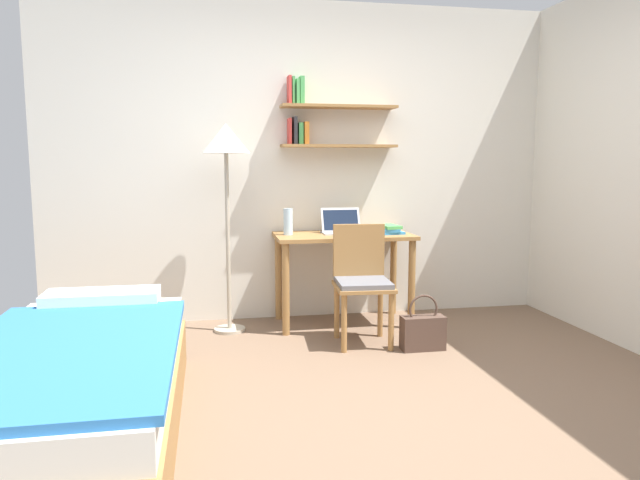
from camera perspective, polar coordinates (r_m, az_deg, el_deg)
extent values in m
plane|color=brown|center=(3.25, 5.78, -16.12)|extent=(5.28, 5.28, 0.00)
cube|color=silver|center=(4.95, -0.71, 7.50)|extent=(4.40, 0.05, 2.60)
cube|color=#9E703D|center=(4.86, 1.82, 9.09)|extent=(0.94, 0.22, 0.02)
cube|color=#D13D38|center=(4.83, -2.98, 10.46)|extent=(0.02, 0.13, 0.21)
cube|color=#333338|center=(4.83, -2.46, 10.53)|extent=(0.03, 0.14, 0.22)
cube|color=#4CA856|center=(4.84, -1.93, 10.25)|extent=(0.04, 0.12, 0.17)
cube|color=orange|center=(4.84, -1.39, 10.29)|extent=(0.04, 0.15, 0.18)
cube|color=#9E703D|center=(4.88, 1.83, 12.78)|extent=(0.94, 0.22, 0.02)
cube|color=#D13D38|center=(4.85, -3.00, 14.27)|extent=(0.02, 0.14, 0.22)
cube|color=#4CA856|center=(4.86, -2.64, 14.22)|extent=(0.02, 0.12, 0.22)
cube|color=#4CA856|center=(4.86, -2.23, 14.11)|extent=(0.03, 0.13, 0.20)
cube|color=#4CA856|center=(4.87, -1.80, 14.23)|extent=(0.03, 0.12, 0.22)
cube|color=#9E703D|center=(3.14, -22.49, -14.81)|extent=(0.94, 2.01, 0.28)
cube|color=silver|center=(3.06, -22.70, -10.99)|extent=(0.91, 1.95, 0.16)
cube|color=#2D70B7|center=(2.92, -23.29, -9.86)|extent=(0.96, 1.65, 0.04)
cube|color=white|center=(3.77, -20.35, -5.39)|extent=(0.66, 0.28, 0.10)
cube|color=#9E703D|center=(4.71, 2.28, 0.40)|extent=(1.09, 0.57, 0.03)
cylinder|color=#9E703D|center=(4.46, -3.33, -4.80)|extent=(0.06, 0.06, 0.70)
cylinder|color=#9E703D|center=(4.68, 8.87, -4.27)|extent=(0.06, 0.06, 0.70)
cylinder|color=#9E703D|center=(4.91, -4.04, -3.65)|extent=(0.06, 0.06, 0.70)
cylinder|color=#9E703D|center=(5.12, 7.11, -3.23)|extent=(0.06, 0.06, 0.70)
cube|color=#9E703D|center=(4.22, 4.21, -4.54)|extent=(0.43, 0.44, 0.03)
cube|color=slate|center=(4.22, 4.22, -4.14)|extent=(0.39, 0.40, 0.04)
cube|color=#9E703D|center=(4.36, 3.77, -0.96)|extent=(0.38, 0.06, 0.38)
cylinder|color=#9E703D|center=(4.08, 2.35, -8.08)|extent=(0.04, 0.04, 0.41)
cylinder|color=#9E703D|center=(4.15, 6.90, -7.88)|extent=(0.04, 0.04, 0.41)
cylinder|color=#9E703D|center=(4.41, 1.63, -6.90)|extent=(0.04, 0.04, 0.41)
cylinder|color=#9E703D|center=(4.47, 5.86, -6.74)|extent=(0.04, 0.04, 0.41)
cylinder|color=#B2A893|center=(4.69, -8.73, -8.55)|extent=(0.24, 0.24, 0.02)
cylinder|color=#B2A893|center=(4.54, -8.91, -0.22)|extent=(0.03, 0.03, 1.35)
cone|color=silver|center=(4.51, -9.11, 9.70)|extent=(0.36, 0.36, 0.22)
cube|color=#B7BABF|center=(4.73, 2.19, 0.69)|extent=(0.32, 0.21, 0.01)
cube|color=#B7BABF|center=(4.79, 2.01, 1.98)|extent=(0.32, 0.09, 0.19)
cube|color=black|center=(4.78, 2.02, 1.95)|extent=(0.29, 0.07, 0.16)
cylinder|color=silver|center=(4.64, -3.11, 1.78)|extent=(0.07, 0.07, 0.21)
cube|color=#3384C6|center=(4.77, 6.79, 0.75)|extent=(0.20, 0.22, 0.02)
cube|color=#3384C6|center=(4.78, 6.61, 1.02)|extent=(0.13, 0.24, 0.02)
cube|color=#4CA856|center=(4.77, 6.74, 1.31)|extent=(0.15, 0.24, 0.02)
cube|color=#4C382D|center=(4.22, 9.92, -8.85)|extent=(0.30, 0.13, 0.24)
torus|color=#4C382D|center=(4.18, 9.97, -6.62)|extent=(0.21, 0.02, 0.21)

